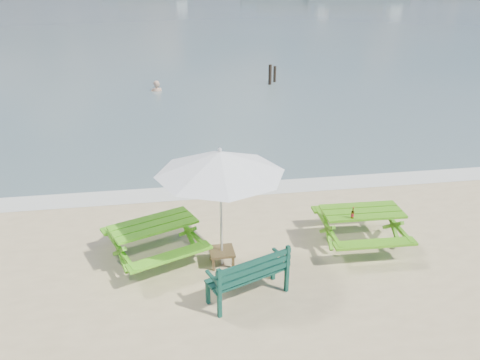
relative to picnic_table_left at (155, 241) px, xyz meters
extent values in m
plane|color=slate|center=(1.85, 83.50, -0.39)|extent=(300.00, 300.00, 0.00)
cube|color=silver|center=(1.85, 3.10, -0.39)|extent=(22.00, 0.90, 0.01)
cube|color=#55B81B|center=(0.00, 0.00, 0.40)|extent=(1.90, 1.41, 0.05)
cube|color=#55B81B|center=(-0.31, 0.75, 0.08)|extent=(1.71, 0.94, 0.05)
cube|color=#55B81B|center=(0.31, -0.75, 0.08)|extent=(1.71, 0.94, 0.05)
cube|color=#55B81B|center=(0.00, 0.00, -0.03)|extent=(1.86, 1.52, 0.73)
cube|color=#4C9716|center=(4.46, -0.12, 0.40)|extent=(1.74, 0.85, 0.05)
cube|color=#4C9716|center=(4.48, 0.69, 0.08)|extent=(1.73, 0.35, 0.05)
cube|color=#4C9716|center=(4.44, -0.92, 0.08)|extent=(1.73, 0.35, 0.05)
cube|color=#4C9716|center=(4.46, -0.12, -0.03)|extent=(1.64, 1.01, 0.73)
cube|color=#0E3A2F|center=(1.69, -1.58, 0.09)|extent=(1.60, 1.00, 0.04)
cube|color=#0E3A2F|center=(1.78, -1.80, 0.35)|extent=(1.44, 0.61, 0.40)
cube|color=#0E3A2F|center=(1.69, -1.58, -0.15)|extent=(1.52, 1.02, 0.48)
cube|color=brown|center=(1.35, -0.45, -0.10)|extent=(0.51, 0.51, 0.05)
cube|color=brown|center=(1.35, -0.45, -0.26)|extent=(0.45, 0.45, 0.28)
cylinder|color=silver|center=(1.35, -0.45, 0.81)|extent=(0.05, 0.05, 2.41)
cone|color=white|center=(1.35, -0.45, 1.86)|extent=(2.57, 2.57, 0.45)
cylinder|color=#8F5314|center=(4.11, -0.42, 0.50)|extent=(0.06, 0.06, 0.15)
cylinder|color=#8F5314|center=(4.11, -0.42, 0.64)|extent=(0.03, 0.03, 0.07)
cylinder|color=#B0142A|center=(4.11, -0.42, 0.50)|extent=(0.06, 0.06, 0.06)
imported|color=tan|center=(-0.06, 15.69, -0.79)|extent=(0.69, 0.45, 1.87)
cylinder|color=black|center=(6.02, 16.27, 0.04)|extent=(0.18, 0.18, 1.27)
cylinder|color=black|center=(6.42, 16.87, -0.06)|extent=(0.16, 0.16, 1.08)
camera|label=1|loc=(0.45, -8.56, 5.09)|focal=35.00mm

